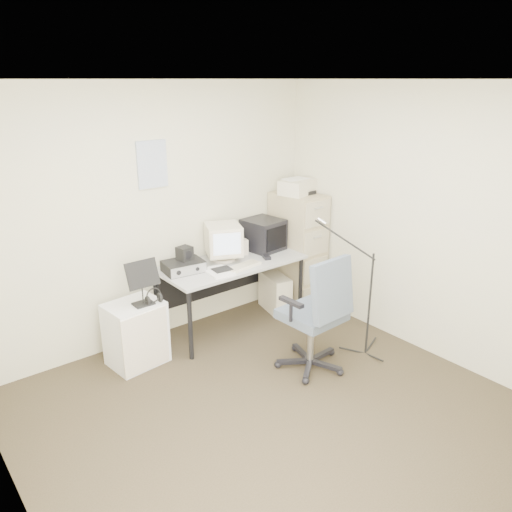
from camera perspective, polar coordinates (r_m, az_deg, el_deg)
floor at (r=4.13m, az=2.39°, el=-17.84°), size 3.60×3.60×0.01m
ceiling at (r=3.28m, az=3.04°, el=19.54°), size 3.60×3.60×0.01m
wall_back at (r=4.94m, az=-11.25°, el=4.53°), size 3.60×0.02×2.50m
wall_left at (r=2.78m, az=-26.95°, el=-9.50°), size 0.02×3.60×2.50m
wall_right at (r=4.83m, az=18.99°, el=3.51°), size 0.02×3.60×2.50m
wall_calendar at (r=4.82m, az=-11.79°, el=10.21°), size 0.30×0.02×0.44m
filing_cabinet at (r=5.74m, az=4.73°, el=0.72°), size 0.40×0.60×1.30m
printer at (r=5.56m, az=4.81°, el=7.89°), size 0.47×0.38×0.16m
desk at (r=5.26m, az=-2.73°, el=-4.40°), size 1.50×0.70×0.73m
crt_monitor at (r=5.12m, az=-3.75°, el=1.54°), size 0.46×0.47×0.38m
crt_tv at (r=5.45m, az=0.83°, el=2.48°), size 0.41×0.43×0.33m
desk_speaker at (r=5.31m, az=-1.50°, el=1.04°), size 0.10×0.10×0.17m
keyboard at (r=4.96m, az=-1.49°, el=-1.20°), size 0.41×0.19×0.02m
mouse at (r=5.20m, az=1.22°, el=-0.13°), size 0.10×0.13×0.03m
radio_receiver at (r=4.89m, az=-8.30°, el=-1.17°), size 0.41×0.32×0.11m
radio_speaker at (r=4.89m, az=-8.16°, el=0.30°), size 0.15×0.15×0.13m
papers at (r=4.84m, az=-4.28°, el=-1.80°), size 0.26×0.33×0.02m
pc_tower at (r=5.67m, az=2.19°, el=-4.21°), size 0.30×0.49×0.42m
office_chair at (r=4.47m, az=6.41°, el=-6.40°), size 0.66×0.66×1.10m
side_cart at (r=4.75m, az=-13.58°, el=-8.59°), size 0.52×0.44×0.60m
music_stand at (r=4.50m, az=-12.94°, el=-2.94°), size 0.31×0.20×0.43m
headphones at (r=4.57m, az=-11.60°, el=-4.74°), size 0.16×0.16×0.03m
mic_stand at (r=4.74m, az=12.98°, el=-3.73°), size 0.03×0.03×1.33m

